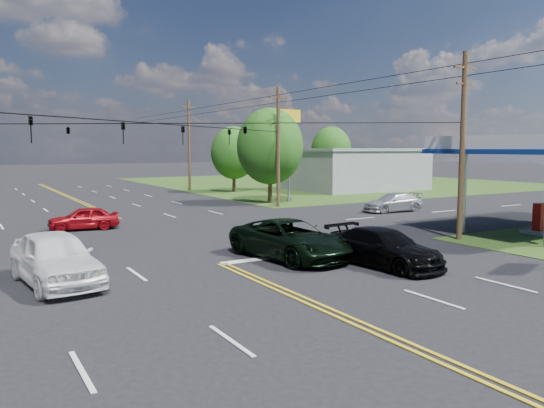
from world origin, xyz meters
TOP-DOWN VIEW (x-y plane):
  - ground at (0.00, 12.00)m, footprint 280.00×280.00m
  - grass_ne at (35.00, 44.00)m, footprint 46.00×48.00m
  - stop_bar at (5.00, 4.00)m, footprint 10.00×0.50m
  - retail_ne at (30.00, 32.00)m, footprint 14.00×10.00m
  - pole_se at (13.00, 3.00)m, footprint 1.60×0.28m
  - pole_ne at (13.00, 21.00)m, footprint 1.60×0.28m
  - pole_right_far at (13.00, 40.00)m, footprint 1.60×0.28m
  - span_wire_signals at (0.00, 12.00)m, footprint 26.00×18.00m
  - power_lines at (0.00, 10.00)m, footprint 26.04×100.00m
  - tree_right_a at (14.00, 24.00)m, footprint 5.70×5.70m
  - tree_right_b at (16.50, 36.00)m, footprint 4.94×4.94m
  - tree_far_r at (34.00, 42.00)m, footprint 5.32×5.32m
  - pickup_dkgreen at (3.00, 3.50)m, footprint 3.50×6.27m
  - suv_black at (5.44, 0.35)m, footprint 2.66×5.39m
  - pickup_white at (-6.30, 4.00)m, footprint 2.80×5.67m
  - sedan_red at (-2.95, 16.41)m, footprint 4.11×2.11m
  - sedan_far at (18.68, 13.87)m, footprint 4.88×2.26m
  - polesign_ne at (15.61, 23.53)m, footprint 2.21×0.26m

SIDE VIEW (x-z plane):
  - ground at x=0.00m, z-range 0.00..0.00m
  - grass_ne at x=35.00m, z-range -0.01..0.01m
  - stop_bar at x=5.00m, z-range -0.01..0.01m
  - sedan_red at x=-2.95m, z-range 0.00..1.34m
  - sedan_far at x=18.68m, z-range 0.00..1.38m
  - suv_black at x=5.44m, z-range 0.00..1.51m
  - pickup_dkgreen at x=3.00m, z-range 0.00..1.66m
  - pickup_white at x=-6.30m, z-range 0.00..1.86m
  - retail_ne at x=30.00m, z-range 0.00..4.40m
  - tree_right_b at x=16.50m, z-range 0.68..7.76m
  - tree_far_r at x=34.00m, z-range 0.73..8.36m
  - tree_right_a at x=14.00m, z-range 0.78..8.96m
  - pole_se at x=13.00m, z-range 0.17..9.67m
  - pole_ne at x=13.00m, z-range 0.17..9.67m
  - pole_right_far at x=13.00m, z-range 0.17..10.17m
  - span_wire_signals at x=0.00m, z-range 5.43..6.56m
  - polesign_ne at x=15.61m, z-range 2.24..10.29m
  - power_lines at x=0.00m, z-range 8.28..8.92m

